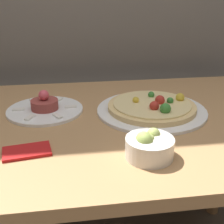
# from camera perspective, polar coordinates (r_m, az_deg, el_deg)

# --- Properties ---
(dining_table) EXTENTS (1.34, 0.82, 0.74)m
(dining_table) POSITION_cam_1_polar(r_m,az_deg,el_deg) (1.04, -0.62, -6.04)
(dining_table) COLOR #AD7F51
(dining_table) RESTS_ON ground_plane
(pizza_plate) EXTENTS (0.37, 0.37, 0.06)m
(pizza_plate) POSITION_cam_1_polar(r_m,az_deg,el_deg) (1.06, 7.36, 0.78)
(pizza_plate) COLOR white
(pizza_plate) RESTS_ON dining_table
(tartare_plate) EXTENTS (0.26, 0.26, 0.08)m
(tartare_plate) POSITION_cam_1_polar(r_m,az_deg,el_deg) (1.08, -12.18, 0.73)
(tartare_plate) COLOR white
(tartare_plate) RESTS_ON dining_table
(small_bowl) EXTENTS (0.12, 0.12, 0.07)m
(small_bowl) POSITION_cam_1_polar(r_m,az_deg,el_deg) (0.78, 6.73, -6.15)
(small_bowl) COLOR silver
(small_bowl) RESTS_ON dining_table
(napkin) EXTENTS (0.13, 0.09, 0.01)m
(napkin) POSITION_cam_1_polar(r_m,az_deg,el_deg) (0.84, -15.31, -6.94)
(napkin) COLOR red
(napkin) RESTS_ON dining_table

